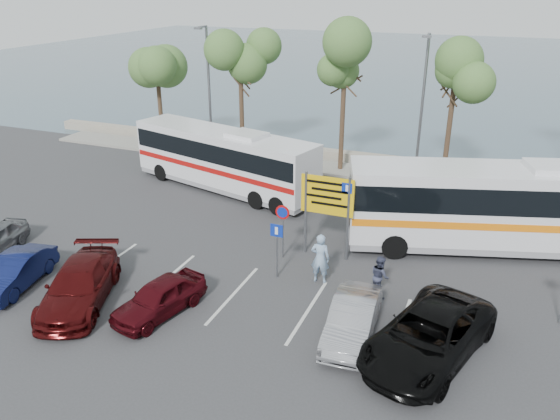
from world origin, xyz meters
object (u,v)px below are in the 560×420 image
at_px(car_red, 159,298).
at_px(pedestrian_near, 320,258).
at_px(car_blue, 16,272).
at_px(street_lamp_left, 208,86).
at_px(car_silver_b, 353,319).
at_px(pedestrian_far, 380,276).
at_px(suv_black, 429,335).
at_px(coach_bus_left, 224,161).
at_px(car_maroon, 79,285).
at_px(coach_bus_right, 499,210).
at_px(direction_sign, 327,202).
at_px(street_lamp_right, 422,102).

xyz_separation_m(car_red, pedestrian_near, (4.45, 4.11, 0.38)).
xyz_separation_m(car_blue, pedestrian_near, (10.45, 4.59, 0.38)).
bearing_deg(pedestrian_near, car_red, 38.66).
distance_m(street_lamp_left, car_silver_b, 20.81).
height_order(street_lamp_left, pedestrian_near, street_lamp_left).
relative_size(car_blue, pedestrian_far, 2.36).
distance_m(street_lamp_left, suv_black, 22.51).
xyz_separation_m(coach_bus_left, car_maroon, (0.50, -12.09, -0.90)).
bearing_deg(car_red, coach_bus_right, 55.88).
relative_size(direction_sign, car_silver_b, 0.91).
relative_size(car_red, car_silver_b, 0.92).
bearing_deg(coach_bus_left, street_lamp_left, 125.38).
bearing_deg(street_lamp_right, car_silver_b, -88.13).
xyz_separation_m(direction_sign, car_maroon, (-7.00, -6.70, -1.72)).
height_order(street_lamp_left, street_lamp_right, same).
bearing_deg(direction_sign, coach_bus_left, 144.29).
height_order(direction_sign, car_blue, direction_sign).
bearing_deg(street_lamp_right, suv_black, -79.37).
xyz_separation_m(street_lamp_right, pedestrian_far, (0.75, -12.52, -3.81)).
xyz_separation_m(street_lamp_right, car_red, (-6.00, -16.54, -3.98)).
xyz_separation_m(coach_bus_right, pedestrian_near, (-6.05, -5.41, -0.80)).
bearing_deg(street_lamp_right, pedestrian_far, -86.57).
distance_m(direction_sign, suv_black, 7.29).
relative_size(car_blue, car_maroon, 0.76).
bearing_deg(car_silver_b, street_lamp_left, 127.44).
bearing_deg(suv_black, car_red, -155.48).
bearing_deg(suv_black, coach_bus_left, 157.28).
bearing_deg(coach_bus_right, pedestrian_far, -124.28).
height_order(car_maroon, car_red, car_maroon).
xyz_separation_m(street_lamp_right, suv_black, (2.90, -15.46, -3.84)).
bearing_deg(car_red, car_blue, -161.70).
height_order(street_lamp_left, car_silver_b, street_lamp_left).
relative_size(car_red, pedestrian_far, 2.29).
bearing_deg(car_silver_b, pedestrian_near, 121.33).
relative_size(direction_sign, car_maroon, 0.74).
distance_m(car_red, pedestrian_near, 6.07).
xyz_separation_m(coach_bus_left, pedestrian_far, (10.25, -7.59, -0.82)).
height_order(direction_sign, coach_bus_right, coach_bus_right).
relative_size(direction_sign, coach_bus_left, 0.32).
height_order(direction_sign, pedestrian_near, direction_sign).
bearing_deg(street_lamp_right, direction_sign, -100.94).
relative_size(street_lamp_right, suv_black, 1.47).
relative_size(coach_bus_left, coach_bus_right, 0.90).
xyz_separation_m(street_lamp_left, coach_bus_left, (3.50, -4.93, -2.99)).
bearing_deg(street_lamp_left, coach_bus_right, -21.86).
height_order(street_lamp_left, car_red, street_lamp_left).
bearing_deg(car_blue, pedestrian_near, 12.58).
distance_m(street_lamp_right, coach_bus_right, 8.80).
distance_m(street_lamp_right, car_red, 18.04).
relative_size(street_lamp_right, car_silver_b, 2.03).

